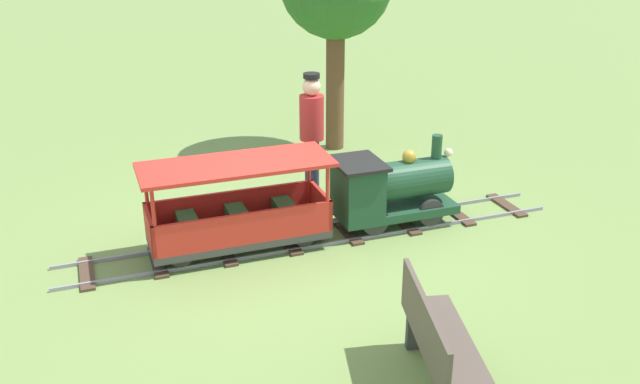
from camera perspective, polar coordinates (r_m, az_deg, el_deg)
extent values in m
plane|color=#75934C|center=(7.65, -2.83, -4.20)|extent=(60.00, 60.00, 0.00)
cube|color=gray|center=(7.94, -0.74, -2.94)|extent=(0.03, 5.70, 0.04)
cube|color=gray|center=(7.55, 0.42, -4.38)|extent=(0.03, 5.70, 0.04)
cube|color=#4C3828|center=(7.38, -18.83, -6.43)|extent=(0.70, 0.14, 0.03)
cube|color=#4C3828|center=(7.40, -13.33, -5.68)|extent=(0.70, 0.14, 0.03)
cube|color=#4C3828|center=(7.49, -7.92, -4.88)|extent=(0.70, 0.14, 0.03)
cube|color=#4C3828|center=(7.64, -2.69, -4.08)|extent=(0.70, 0.14, 0.03)
cube|color=#4C3828|center=(7.86, 2.27, -3.28)|extent=(0.70, 0.14, 0.03)
cube|color=#4C3828|center=(8.13, 6.94, -2.50)|extent=(0.70, 0.14, 0.03)
cube|color=#4C3828|center=(8.46, 11.27, -1.77)|extent=(0.70, 0.14, 0.03)
cube|color=#4C3828|center=(8.82, 15.25, -1.08)|extent=(0.70, 0.14, 0.03)
cube|color=#1E472D|center=(8.00, 6.24, -1.37)|extent=(0.58, 1.40, 0.10)
cylinder|color=#1E472D|center=(7.95, 7.65, 1.14)|extent=(0.44, 0.85, 0.44)
cylinder|color=#B7932D|center=(8.15, 10.31, 1.51)|extent=(0.37, 0.02, 0.37)
cylinder|color=#1E472D|center=(7.97, 9.69, 3.77)|extent=(0.12, 0.12, 0.27)
sphere|color=#B7932D|center=(7.83, 7.42, 2.93)|extent=(0.16, 0.16, 0.16)
cube|color=#1E472D|center=(7.69, 3.15, 0.34)|extent=(0.58, 0.45, 0.55)
cube|color=black|center=(7.58, 3.20, 2.40)|extent=(0.66, 0.53, 0.04)
sphere|color=#F2EAB2|center=(8.07, 10.62, 3.25)|extent=(0.10, 0.10, 0.10)
cylinder|color=#2D2D2D|center=(8.34, 7.71, -0.48)|extent=(0.05, 0.32, 0.32)
cylinder|color=#2D2D2D|center=(7.97, 9.23, -1.71)|extent=(0.05, 0.32, 0.32)
cylinder|color=#2D2D2D|center=(8.06, 3.28, -1.15)|extent=(0.05, 0.32, 0.32)
cylinder|color=#2D2D2D|center=(7.68, 4.63, -2.47)|extent=(0.05, 0.32, 0.32)
cube|color=#3F3F3F|center=(7.45, -6.72, -3.57)|extent=(0.66, 1.90, 0.08)
cube|color=red|center=(7.63, -7.35, -1.14)|extent=(0.04, 1.90, 0.35)
cube|color=red|center=(7.08, -6.20, -3.07)|extent=(0.04, 1.90, 0.35)
cube|color=red|center=(7.59, 0.04, -1.07)|extent=(0.66, 0.04, 0.35)
cube|color=red|center=(7.23, -13.98, -3.08)|extent=(0.66, 0.04, 0.35)
cylinder|color=red|center=(7.77, -0.93, 1.09)|extent=(0.04, 0.04, 0.75)
cylinder|color=red|center=(7.24, 0.63, -0.57)|extent=(0.04, 0.04, 0.75)
cylinder|color=red|center=(7.42, -14.18, -0.70)|extent=(0.04, 0.04, 0.75)
cylinder|color=red|center=(6.88, -13.58, -2.58)|extent=(0.04, 0.04, 0.75)
cube|color=red|center=(7.13, -7.01, 2.28)|extent=(0.76, 2.00, 0.04)
cube|color=#2D6B33|center=(7.29, -10.85, -3.04)|extent=(0.50, 0.20, 0.24)
cube|color=#2D6B33|center=(7.38, -6.78, -2.45)|extent=(0.50, 0.20, 0.24)
cube|color=#2D6B33|center=(7.50, -2.82, -1.87)|extent=(0.50, 0.20, 0.24)
cylinder|color=#262626|center=(7.81, -2.37, -2.27)|extent=(0.04, 0.24, 0.24)
cylinder|color=#262626|center=(7.42, -1.28, -3.70)|extent=(0.04, 0.24, 0.24)
cylinder|color=#262626|center=(7.56, -12.04, -3.68)|extent=(0.04, 0.24, 0.24)
cylinder|color=#262626|center=(7.15, -11.47, -5.25)|extent=(0.04, 0.24, 0.24)
cylinder|color=#282D47|center=(8.67, -0.87, 2.09)|extent=(0.12, 0.12, 0.80)
cylinder|color=#282D47|center=(8.52, -0.47, 1.69)|extent=(0.12, 0.12, 0.80)
cylinder|color=#B22828|center=(8.38, -0.70, 6.21)|extent=(0.30, 0.30, 0.55)
sphere|color=beige|center=(8.28, -0.71, 8.76)|extent=(0.22, 0.22, 0.22)
cylinder|color=black|center=(8.24, -0.71, 9.64)|extent=(0.20, 0.20, 0.06)
cube|color=brown|center=(5.35, 10.44, -12.40)|extent=(1.36, 0.70, 0.06)
cube|color=brown|center=(5.19, 8.65, -10.78)|extent=(1.27, 0.35, 0.40)
cube|color=#333333|center=(5.92, 8.78, -10.93)|extent=(0.15, 0.33, 0.42)
cylinder|color=brown|center=(10.34, 1.26, 8.73)|extent=(0.27, 0.27, 1.90)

